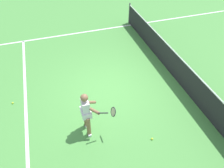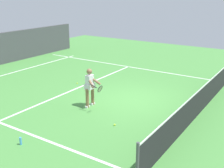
{
  "view_description": "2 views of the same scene",
  "coord_description": "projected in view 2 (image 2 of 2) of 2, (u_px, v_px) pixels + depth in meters",
  "views": [
    {
      "loc": [
        5.9,
        -1.68,
        5.72
      ],
      "look_at": [
        0.6,
        0.01,
        0.75
      ],
      "focal_mm": 35.36,
      "sensor_mm": 36.0,
      "label": 1
    },
    {
      "loc": [
        10.02,
        5.43,
        4.4
      ],
      "look_at": [
        1.17,
        -0.37,
        0.94
      ],
      "focal_mm": 45.7,
      "sensor_mm": 36.0,
      "label": 2
    }
  ],
  "objects": [
    {
      "name": "water_bottle",
      "position": [
        21.0,
        141.0,
        8.53
      ],
      "size": [
        0.07,
        0.07,
        0.24
      ],
      "primitive_type": "cylinder",
      "color": "#4C9EE5",
      "rests_on": "ground"
    },
    {
      "name": "ground_plane",
      "position": [
        134.0,
        99.0,
        12.17
      ],
      "size": [
        26.72,
        26.72,
        0.0
      ],
      "primitive_type": "plane",
      "color": "#4C9342"
    },
    {
      "name": "tennis_player",
      "position": [
        90.0,
        86.0,
        11.16
      ],
      "size": [
        0.77,
        0.94,
        1.55
      ],
      "color": "#8C6647",
      "rests_on": "ground"
    },
    {
      "name": "baseline_marking",
      "position": [
        15.0,
        72.0,
        16.22
      ],
      "size": [
        10.19,
        0.1,
        0.01
      ],
      "primitive_type": "cube",
      "color": "white",
      "rests_on": "ground"
    },
    {
      "name": "tennis_ball_mid",
      "position": [
        115.0,
        125.0,
        9.76
      ],
      "size": [
        0.07,
        0.07,
        0.07
      ],
      "primitive_type": "sphere",
      "color": "#D1E533",
      "rests_on": "ground"
    },
    {
      "name": "sideline_right_marking",
      "position": [
        60.0,
        146.0,
        8.51
      ],
      "size": [
        0.1,
        18.56,
        0.01
      ],
      "primitive_type": "cube",
      "color": "white",
      "rests_on": "ground"
    },
    {
      "name": "court_net",
      "position": [
        200.0,
        101.0,
        10.55
      ],
      "size": [
        9.87,
        0.08,
        1.12
      ],
      "color": "#4C4C51",
      "rests_on": "ground"
    },
    {
      "name": "sideline_left_marking",
      "position": [
        174.0,
        74.0,
        15.82
      ],
      "size": [
        0.1,
        18.56,
        0.01
      ],
      "primitive_type": "cube",
      "color": "white",
      "rests_on": "ground"
    },
    {
      "name": "service_line_marking",
      "position": [
        80.0,
        87.0,
        13.71
      ],
      "size": [
        9.19,
        0.1,
        0.01
      ],
      "primitive_type": "cube",
      "color": "white",
      "rests_on": "ground"
    },
    {
      "name": "tennis_ball_near",
      "position": [
        77.0,
        83.0,
        14.15
      ],
      "size": [
        0.07,
        0.07,
        0.07
      ],
      "primitive_type": "sphere",
      "color": "#D1E533",
      "rests_on": "ground"
    }
  ]
}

